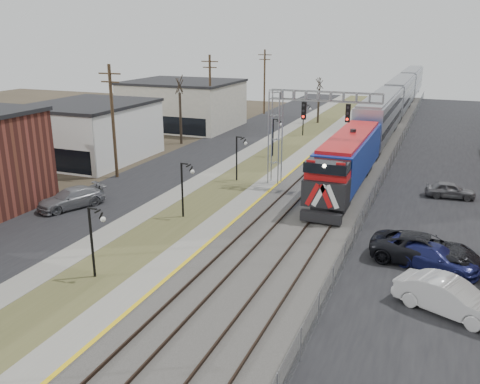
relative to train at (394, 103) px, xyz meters
The scene contains 21 objects.
street_west 33.95m from the train, 120.17° to the right, with size 7.00×120.00×0.04m, color black.
sidewalk 31.93m from the train, 113.14° to the right, with size 2.00×120.00×0.08m, color gray.
grass_median 30.89m from the train, 108.00° to the right, with size 4.00×120.00×0.06m, color #4D4E2A.
platform 30.09m from the train, 102.53° to the right, with size 2.00×120.00×0.24m, color gray.
ballast_bed 29.42m from the train, 92.94° to the right, with size 8.00×120.00×0.20m, color #595651.
parking_lot 31.21m from the train, 70.25° to the right, with size 16.00×120.00×0.04m, color black.
platform_edge 29.90m from the train, 100.88° to the right, with size 0.24×120.00×0.01m, color gold.
track_near 29.57m from the train, 96.82° to the right, with size 1.58×120.00×0.15m.
track_far 29.36m from the train, 90.00° to the right, with size 1.58×120.00×0.15m.
train is the anchor object (origin of this frame).
signal_gantry 36.60m from the train, 96.73° to the right, with size 9.00×1.07×8.15m.
lampposts 46.94m from the train, 101.68° to the right, with size 0.14×62.14×4.00m.
utility_poles 44.10m from the train, 117.00° to the right, with size 0.28×80.28×10.00m.
fence 29.45m from the train, 84.73° to the right, with size 0.04×120.00×1.60m, color gray.
buildings_west 48.02m from the train, 123.50° to the right, with size 14.00×67.00×7.00m.
bare_trees 31.17m from the train, 125.64° to the right, with size 12.30×42.30×5.95m.
car_lot_b 53.73m from the train, 81.31° to the right, with size 1.74×4.98×1.64m, color #BDBDBD.
car_lot_c 48.35m from the train, 81.97° to the right, with size 2.73×5.92×1.65m, color black.
car_lot_d 49.06m from the train, 81.40° to the right, with size 1.97×4.83×1.40m, color #161A4F.
car_lot_e 35.41m from the train, 76.86° to the right, with size 1.51×3.76×1.28m, color slate.
car_street_b 51.00m from the train, 110.91° to the right, with size 2.05×5.03×1.46m, color slate.
Camera 1 is at (12.46, -11.90, 12.60)m, focal length 38.00 mm.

